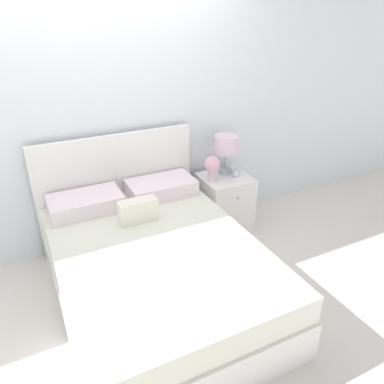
% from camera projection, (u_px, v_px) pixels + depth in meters
% --- Properties ---
extents(ground_plane, '(12.00, 12.00, 0.00)m').
position_uv_depth(ground_plane, '(122.00, 238.00, 3.78)').
color(ground_plane, silver).
extents(wall_back, '(8.00, 0.06, 2.60)m').
position_uv_depth(wall_back, '(108.00, 109.00, 3.25)').
color(wall_back, white).
rests_on(wall_back, ground_plane).
extents(bed, '(1.47, 1.98, 1.09)m').
position_uv_depth(bed, '(154.00, 265.00, 2.92)').
color(bed, white).
rests_on(bed, ground_plane).
extents(nightstand, '(0.48, 0.48, 0.57)m').
position_uv_depth(nightstand, '(224.00, 202.00, 3.86)').
color(nightstand, white).
rests_on(nightstand, ground_plane).
extents(table_lamp, '(0.24, 0.24, 0.40)m').
position_uv_depth(table_lamp, '(226.00, 146.00, 3.69)').
color(table_lamp, '#A8B2BC').
rests_on(table_lamp, nightstand).
extents(flower_vase, '(0.15, 0.15, 0.25)m').
position_uv_depth(flower_vase, '(212.00, 166.00, 3.59)').
color(flower_vase, silver).
rests_on(flower_vase, nightstand).
extents(alarm_clock, '(0.06, 0.06, 0.08)m').
position_uv_depth(alarm_clock, '(235.00, 173.00, 3.72)').
color(alarm_clock, silver).
rests_on(alarm_clock, nightstand).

